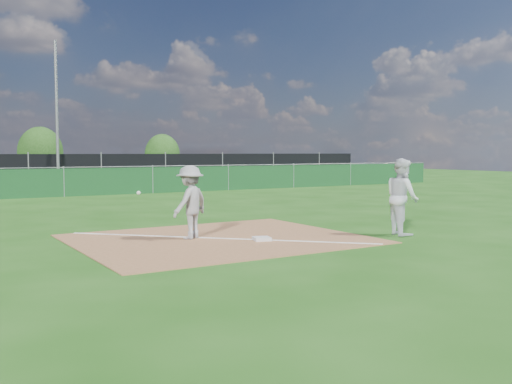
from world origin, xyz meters
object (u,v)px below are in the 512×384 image
at_px(tree_mid, 40,152).
at_px(first_base, 262,239).
at_px(light_pole, 57,114).
at_px(runner, 402,197).
at_px(car_mid, 11,170).
at_px(car_right, 90,171).
at_px(play_at_first, 190,202).
at_px(tree_right, 162,154).

bearing_deg(tree_mid, first_base, -93.50).
bearing_deg(first_base, light_pole, 87.83).
bearing_deg(runner, light_pole, 26.57).
relative_size(car_mid, car_right, 1.02).
bearing_deg(runner, play_at_first, 86.97).
xyz_separation_m(first_base, play_at_first, (-1.18, 1.05, 0.76)).
height_order(play_at_first, tree_right, tree_right).
relative_size(play_at_first, runner, 1.07).
bearing_deg(runner, tree_mid, 22.76).
height_order(play_at_first, tree_mid, tree_mid).
xyz_separation_m(light_pole, car_right, (2.85, 4.04, -3.29)).
bearing_deg(first_base, car_mid, 91.67).
distance_m(first_base, tree_mid, 33.27).
bearing_deg(light_pole, tree_mid, 83.73).
distance_m(tree_mid, tree_right, 9.71).
xyz_separation_m(first_base, tree_right, (11.72, 33.80, 1.69)).
distance_m(play_at_first, car_right, 25.88).
distance_m(light_pole, runner, 23.65).
relative_size(runner, tree_mid, 0.47).
bearing_deg(car_right, light_pole, 157.96).
bearing_deg(tree_mid, runner, -87.97).
bearing_deg(car_right, runner, -167.79).
height_order(play_at_first, car_mid, car_mid).
relative_size(tree_mid, tree_right, 1.10).
relative_size(car_mid, tree_mid, 1.31).
relative_size(light_pole, play_at_first, 4.24).
bearing_deg(first_base, tree_mid, 86.50).
distance_m(car_mid, tree_mid, 6.21).
bearing_deg(tree_right, runner, -103.74).
relative_size(car_mid, tree_right, 1.45).
distance_m(light_pole, tree_mid, 10.98).
bearing_deg(runner, car_right, 19.75).
bearing_deg(play_at_first, tree_right, 68.50).
bearing_deg(tree_right, play_at_first, -111.50).
height_order(runner, car_mid, runner).
xyz_separation_m(play_at_first, car_mid, (0.37, 26.68, 0.00)).
height_order(first_base, tree_right, tree_right).
relative_size(first_base, tree_right, 0.10).
height_order(tree_mid, tree_right, tree_mid).
height_order(play_at_first, runner, runner).
height_order(first_base, runner, runner).
relative_size(light_pole, tree_right, 2.36).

